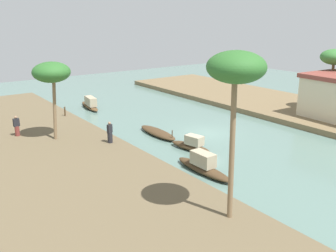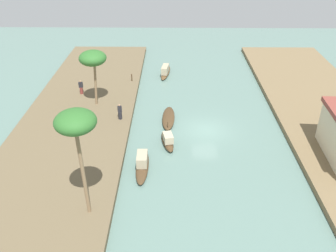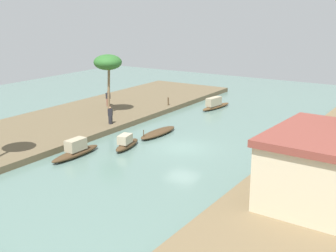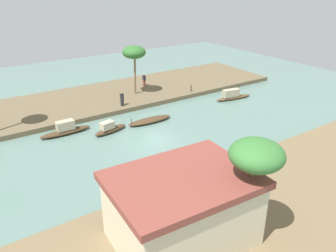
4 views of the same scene
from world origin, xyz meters
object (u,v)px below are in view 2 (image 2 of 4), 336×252
(person_on_near_bank, at_px, (120,113))
(palm_tree_left_near, at_px, (93,59))
(palm_tree_left_far, at_px, (76,124))
(mooring_post, at_px, (132,78))
(person_by_mooring, at_px, (81,88))
(sampan_near_left_bank, at_px, (168,118))
(sampan_upstream_small, at_px, (165,71))
(sampan_midstream, at_px, (168,140))
(sampan_with_red_awning, at_px, (142,164))

(person_on_near_bank, distance_m, palm_tree_left_near, 6.13)
(person_on_near_bank, xyz_separation_m, palm_tree_left_far, (12.83, -0.52, 6.16))
(mooring_post, bearing_deg, person_by_mooring, -55.13)
(mooring_post, height_order, palm_tree_left_far, palm_tree_left_far)
(sampan_near_left_bank, distance_m, palm_tree_left_near, 9.59)
(sampan_upstream_small, bearing_deg, palm_tree_left_far, -2.70)
(sampan_midstream, distance_m, person_on_near_bank, 6.06)
(sampan_near_left_bank, height_order, palm_tree_left_near, palm_tree_left_near)
(sampan_upstream_small, height_order, mooring_post, mooring_post)
(sampan_with_red_awning, distance_m, person_on_near_bank, 7.86)
(sampan_upstream_small, relative_size, mooring_post, 5.79)
(person_by_mooring, height_order, mooring_post, person_by_mooring)
(sampan_with_red_awning, bearing_deg, mooring_post, -171.99)
(sampan_upstream_small, bearing_deg, sampan_with_red_awning, 3.52)
(palm_tree_left_far, bearing_deg, sampan_midstream, 150.08)
(palm_tree_left_near, bearing_deg, palm_tree_left_far, 8.21)
(sampan_upstream_small, xyz_separation_m, palm_tree_left_far, (25.52, -4.74, 6.85))
(sampan_near_left_bank, relative_size, sampan_upstream_small, 0.97)
(sampan_with_red_awning, bearing_deg, sampan_near_left_bank, 165.38)
(sampan_upstream_small, relative_size, palm_tree_left_far, 0.65)
(person_by_mooring, bearing_deg, palm_tree_left_near, 128.12)
(sampan_with_red_awning, bearing_deg, sampan_midstream, 150.43)
(sampan_upstream_small, distance_m, mooring_post, 5.17)
(person_on_near_bank, distance_m, person_by_mooring, 7.69)
(sampan_upstream_small, distance_m, palm_tree_left_far, 26.85)
(sampan_midstream, bearing_deg, person_on_near_bank, -140.06)
(sampan_midstream, xyz_separation_m, person_on_near_bank, (-3.74, -4.71, 0.74))
(sampan_upstream_small, height_order, sampan_with_red_awning, sampan_with_red_awning)
(sampan_near_left_bank, xyz_separation_m, person_by_mooring, (-5.04, -9.83, 1.00))
(palm_tree_left_far, bearing_deg, person_on_near_bank, 177.68)
(sampan_with_red_awning, xyz_separation_m, mooring_post, (-16.79, -2.51, 0.47))
(sampan_midstream, bearing_deg, mooring_post, -172.75)
(sampan_near_left_bank, height_order, sampan_with_red_awning, sampan_with_red_awning)
(mooring_post, xyz_separation_m, palm_tree_left_near, (6.20, -3.04, 4.59))
(palm_tree_left_near, bearing_deg, sampan_near_left_bank, 71.57)
(sampan_near_left_bank, relative_size, palm_tree_left_near, 0.82)
(sampan_upstream_small, bearing_deg, person_on_near_bank, -10.57)
(sampan_near_left_bank, distance_m, sampan_upstream_small, 11.98)
(sampan_with_red_awning, bearing_deg, person_on_near_bank, -160.22)
(palm_tree_left_near, distance_m, palm_tree_left_far, 16.35)
(sampan_upstream_small, relative_size, sampan_with_red_awning, 1.03)
(sampan_midstream, height_order, palm_tree_left_far, palm_tree_left_far)
(sampan_near_left_bank, distance_m, person_on_near_bank, 4.89)
(sampan_near_left_bank, xyz_separation_m, palm_tree_left_near, (-2.53, -7.58, 5.30))
(sampan_near_left_bank, height_order, person_by_mooring, person_by_mooring)
(sampan_near_left_bank, height_order, mooring_post, mooring_post)
(person_by_mooring, bearing_deg, person_on_near_bank, 127.71)
(sampan_near_left_bank, height_order, palm_tree_left_far, palm_tree_left_far)
(sampan_midstream, distance_m, mooring_post, 13.95)
(mooring_post, bearing_deg, sampan_upstream_small, 128.87)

